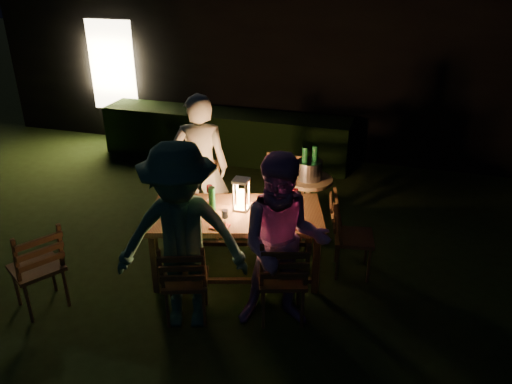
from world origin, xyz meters
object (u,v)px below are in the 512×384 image
(chair_far_left, at_px, (203,214))
(chair_near_right, at_px, (282,292))
(bottle_table, at_px, (212,200))
(bottle_bucket_a, at_px, (305,167))
(side_table, at_px, (308,185))
(person_opp_right, at_px, (284,244))
(chair_near_left, at_px, (187,293))
(person_house_side, at_px, (201,168))
(bottle_bucket_b, at_px, (314,165))
(chair_far_right, at_px, (285,213))
(chair_spare, at_px, (40,282))
(chair_end, at_px, (351,249))
(person_opp_left, at_px, (181,239))
(ice_bucket, at_px, (309,170))
(lantern, at_px, (241,196))
(dining_table, at_px, (237,218))

(chair_far_left, bearing_deg, chair_near_right, 118.95)
(bottle_table, distance_m, bottle_bucket_a, 1.29)
(side_table, bearing_deg, person_opp_right, -86.61)
(chair_near_left, distance_m, side_table, 2.07)
(person_house_side, relative_size, bottle_bucket_b, 5.59)
(chair_far_right, distance_m, chair_spare, 2.80)
(chair_near_left, height_order, chair_far_right, chair_far_right)
(chair_end, bearing_deg, chair_spare, -71.44)
(person_opp_right, relative_size, person_opp_left, 0.94)
(ice_bucket, height_order, bottle_bucket_a, bottle_bucket_a)
(side_table, bearing_deg, chair_far_left, -161.78)
(person_opp_left, height_order, bottle_bucket_a, person_opp_left)
(chair_far_left, relative_size, ice_bucket, 3.32)
(bottle_bucket_a, bearing_deg, lantern, -117.90)
(chair_far_left, relative_size, person_opp_right, 0.59)
(bottle_table, height_order, side_table, bottle_table)
(chair_spare, height_order, person_house_side, person_house_side)
(person_house_side, relative_size, person_opp_left, 0.99)
(chair_near_right, relative_size, bottle_bucket_a, 3.07)
(dining_table, relative_size, lantern, 5.60)
(chair_near_right, xyz_separation_m, person_opp_left, (-0.85, -0.30, 0.61))
(chair_near_right, distance_m, side_table, 1.67)
(person_opp_right, distance_m, bottle_table, 1.08)
(bottle_bucket_a, relative_size, bottle_bucket_b, 1.00)
(chair_spare, xyz_separation_m, bottle_bucket_b, (2.25, 2.18, 0.63))
(chair_far_right, height_order, person_opp_right, person_opp_right)
(bottle_table, distance_m, ice_bucket, 1.35)
(chair_end, distance_m, side_table, 0.98)
(chair_near_left, relative_size, person_opp_left, 0.51)
(person_opp_left, bearing_deg, chair_end, 26.08)
(chair_near_left, relative_size, lantern, 2.64)
(person_opp_right, relative_size, bottle_bucket_b, 5.31)
(chair_spare, bearing_deg, dining_table, -23.61)
(chair_far_right, xyz_separation_m, chair_end, (0.87, -0.54, -0.03))
(bottle_table, bearing_deg, dining_table, 16.48)
(side_table, xyz_separation_m, bottle_bucket_b, (0.05, 0.04, 0.25))
(chair_far_right, bearing_deg, bottle_bucket_a, -173.96)
(ice_bucket, bearing_deg, dining_table, -119.20)
(chair_far_left, relative_size, bottle_bucket_a, 3.11)
(person_opp_right, relative_size, ice_bucket, 5.66)
(chair_near_left, xyz_separation_m, lantern, (0.25, 0.93, 0.62))
(dining_table, distance_m, side_table, 1.16)
(chair_end, relative_size, bottle_bucket_b, 2.98)
(chair_near_left, height_order, bottle_bucket_a, bottle_bucket_a)
(chair_far_right, height_order, person_opp_left, person_opp_left)
(person_opp_left, relative_size, bottle_table, 6.44)
(person_opp_right, distance_m, person_opp_left, 0.90)
(dining_table, relative_size, chair_near_left, 2.12)
(person_house_side, xyz_separation_m, bottle_bucket_b, (1.28, 0.39, 0.03))
(dining_table, distance_m, bottle_bucket_a, 1.13)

